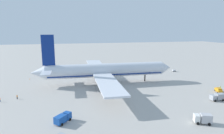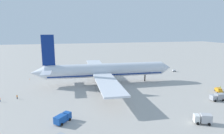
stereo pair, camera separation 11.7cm
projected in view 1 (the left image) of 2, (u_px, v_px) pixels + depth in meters
ground_plane at (106, 83)px, 103.31m from camera, size 600.00×600.00×0.00m
airliner at (104, 70)px, 101.77m from camera, size 73.79×78.56×25.47m
service_truck_0 at (218, 97)px, 77.96m from camera, size 5.66×2.84×2.83m
service_truck_4 at (203, 118)px, 58.92m from camera, size 5.49×4.08×2.99m
service_truck_5 at (63, 118)px, 59.47m from camera, size 5.52×5.82×2.62m
service_van at (219, 90)px, 88.62m from camera, size 3.26×4.84×1.97m
baggage_cart_0 at (174, 70)px, 131.42m from camera, size 2.87×1.74×1.39m
ground_worker_0 at (0, 100)px, 76.76m from camera, size 0.55×0.55×1.70m
ground_worker_1 at (17, 97)px, 79.91m from camera, size 0.42×0.42×1.70m
ground_worker_2 at (220, 88)px, 92.37m from camera, size 0.54×0.54×1.63m
traffic_cone_0 at (150, 69)px, 139.64m from camera, size 0.36×0.36×0.55m
traffic_cone_1 at (30, 79)px, 111.08m from camera, size 0.36×0.36×0.55m
traffic_cone_2 at (164, 71)px, 131.08m from camera, size 0.36×0.36×0.55m
traffic_cone_3 at (48, 70)px, 136.70m from camera, size 0.36×0.36×0.55m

